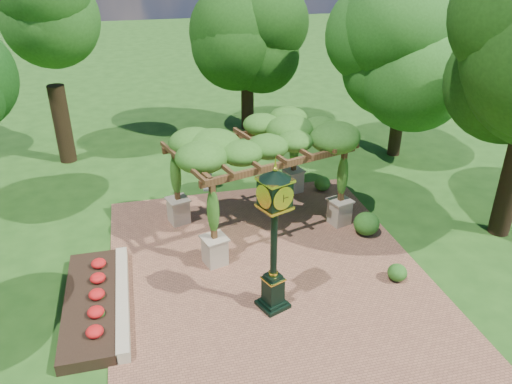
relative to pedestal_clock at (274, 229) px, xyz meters
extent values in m
plane|color=#1E4714|center=(0.29, 0.73, -2.70)|extent=(120.00, 120.00, 0.00)
cube|color=brown|center=(0.29, 1.73, -2.68)|extent=(10.00, 12.00, 0.04)
cube|color=#C6B793|center=(-4.31, 1.23, -2.50)|extent=(0.35, 5.00, 0.40)
cube|color=red|center=(-5.21, 1.23, -2.52)|extent=(1.50, 5.00, 0.36)
cube|color=black|center=(0.00, 0.00, -2.60)|extent=(1.03, 1.03, 0.12)
cube|color=black|center=(0.00, 0.00, -2.07)|extent=(0.64, 0.64, 0.89)
cube|color=yellow|center=(0.00, 0.00, -1.67)|extent=(0.72, 0.72, 0.04)
cylinder|color=black|center=(0.00, 0.00, -0.39)|extent=(0.26, 0.26, 2.27)
cube|color=black|center=(0.00, 0.00, 1.09)|extent=(0.90, 0.90, 0.69)
cylinder|color=white|center=(0.13, -0.33, 1.09)|extent=(0.56, 0.24, 0.59)
cone|color=black|center=(0.00, 0.00, 1.64)|extent=(1.15, 1.15, 0.25)
sphere|color=yellow|center=(0.00, 0.00, 1.78)|extent=(0.14, 0.14, 0.14)
cube|color=tan|center=(-1.28, 2.59, -2.19)|extent=(0.84, 0.84, 0.94)
cube|color=#54371C|center=(-1.28, 2.59, -0.70)|extent=(0.21, 0.21, 1.94)
cube|color=tan|center=(3.76, 4.06, -2.19)|extent=(0.84, 0.84, 0.94)
cube|color=#54371C|center=(3.76, 4.06, -0.70)|extent=(0.21, 0.21, 1.94)
cube|color=tan|center=(-2.15, 5.61, -2.19)|extent=(0.84, 0.84, 0.94)
cube|color=#54371C|center=(-2.15, 5.61, -0.70)|extent=(0.21, 0.21, 1.94)
cube|color=tan|center=(2.88, 7.08, -2.19)|extent=(0.84, 0.84, 0.94)
cube|color=#54371C|center=(2.88, 7.08, -0.70)|extent=(0.21, 0.21, 1.94)
cube|color=#54371C|center=(1.24, 3.33, 0.36)|extent=(5.88, 1.84, 0.23)
cube|color=#54371C|center=(0.36, 6.35, 0.36)|extent=(5.88, 1.84, 0.23)
ellipsoid|color=#2B5B1A|center=(0.80, 4.84, 0.64)|extent=(6.89, 5.32, 1.05)
cube|color=gray|center=(-0.57, 8.25, -2.65)|extent=(0.58, 0.58, 0.10)
cylinder|color=gray|center=(-0.57, 8.25, -2.22)|extent=(0.29, 0.29, 0.87)
cylinder|color=gray|center=(-0.57, 8.25, -1.76)|extent=(0.55, 0.55, 0.05)
ellipsoid|color=#225418|center=(4.17, 0.27, -2.38)|extent=(0.62, 0.62, 0.55)
ellipsoid|color=#245718|center=(4.42, 3.08, -2.24)|extent=(1.02, 1.02, 0.85)
ellipsoid|color=#30671D|center=(4.14, 6.85, -2.35)|extent=(0.74, 0.74, 0.62)
cylinder|color=black|center=(-6.79, 12.97, -0.83)|extent=(0.79, 0.79, 3.75)
ellipsoid|color=#235418|center=(-6.79, 12.97, 4.01)|extent=(4.37, 4.37, 5.93)
cylinder|color=black|center=(2.84, 15.46, -1.22)|extent=(0.71, 0.71, 2.96)
ellipsoid|color=#16390E|center=(2.84, 15.46, 2.59)|extent=(4.73, 4.73, 4.67)
cylinder|color=#302212|center=(9.11, 9.86, -1.24)|extent=(0.61, 0.61, 2.93)
ellipsoid|color=#215418|center=(9.11, 9.86, 2.54)|extent=(4.82, 4.82, 4.62)
cylinder|color=black|center=(9.30, 2.06, -0.90)|extent=(0.74, 0.74, 3.61)
camera|label=1|loc=(-3.29, -11.18, 7.06)|focal=35.00mm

